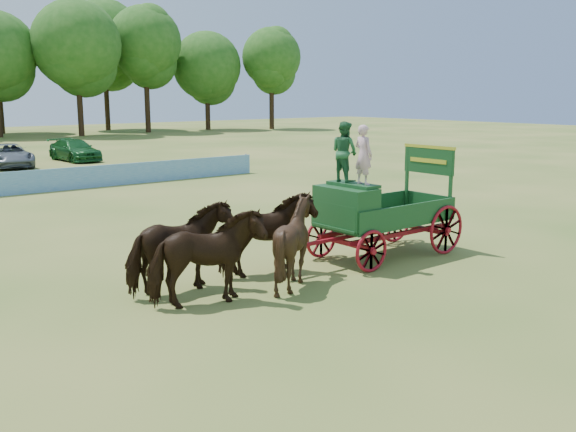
{
  "coord_description": "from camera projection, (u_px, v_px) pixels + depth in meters",
  "views": [
    {
      "loc": [
        -9.06,
        -11.67,
        4.46
      ],
      "look_at": [
        1.29,
        1.18,
        1.3
      ],
      "focal_mm": 40.0,
      "sensor_mm": 36.0,
      "label": 1
    }
  ],
  "objects": [
    {
      "name": "horse_wheel_left",
      "position": [
        294.0,
        242.0,
        15.0
      ],
      "size": [
        2.07,
        1.89,
        2.07
      ],
      "primitive_type": "imported",
      "rotation": [
        0.0,
        0.0,
        1.45
      ],
      "color": "black",
      "rests_on": "ground"
    },
    {
      "name": "sponsor_banner",
      "position": [
        10.0,
        184.0,
        28.4
      ],
      "size": [
        26.0,
        0.08,
        1.05
      ],
      "primitive_type": "cube",
      "color": "#206CAE",
      "rests_on": "ground"
    },
    {
      "name": "horse_lead_left",
      "position": [
        206.0,
        259.0,
        13.52
      ],
      "size": [
        2.63,
        1.63,
        2.06
      ],
      "primitive_type": "imported",
      "rotation": [
        0.0,
        0.0,
        1.35
      ],
      "color": "black",
      "rests_on": "ground"
    },
    {
      "name": "horse_lead_right",
      "position": [
        180.0,
        249.0,
        14.36
      ],
      "size": [
        2.48,
        1.19,
        2.06
      ],
      "primitive_type": "imported",
      "rotation": [
        0.0,
        0.0,
        1.6
      ],
      "color": "black",
      "rests_on": "ground"
    },
    {
      "name": "horse_wheel_right",
      "position": [
        266.0,
        234.0,
        15.84
      ],
      "size": [
        2.58,
        1.46,
        2.06
      ],
      "primitive_type": "imported",
      "rotation": [
        0.0,
        0.0,
        1.42
      ],
      "color": "black",
      "rests_on": "ground"
    },
    {
      "name": "ground",
      "position": [
        277.0,
        283.0,
        15.34
      ],
      "size": [
        160.0,
        160.0,
        0.0
      ],
      "primitive_type": "plane",
      "color": "olive",
      "rests_on": "ground"
    },
    {
      "name": "farm_dray",
      "position": [
        365.0,
        200.0,
        17.15
      ],
      "size": [
        6.0,
        2.0,
        3.74
      ],
      "color": "maroon",
      "rests_on": "ground"
    }
  ]
}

